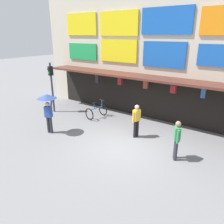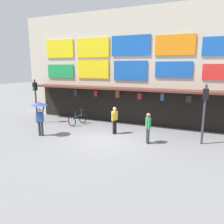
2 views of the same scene
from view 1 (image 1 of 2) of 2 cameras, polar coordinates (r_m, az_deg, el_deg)
name	(u,v)px [view 1 (image 1 of 2)]	position (r m, az deg, el deg)	size (l,w,h in m)	color
ground_plane	(123,146)	(10.08, 3.01, -8.99)	(80.00, 80.00, 0.00)	slate
shopfront	(168,51)	(12.97, 14.55, 15.31)	(18.00, 2.60, 8.00)	beige
traffic_light_near	(51,80)	(14.33, -15.75, 8.19)	(0.34, 0.35, 3.20)	#38383D
bicycle_parked	(96,111)	(13.27, -4.14, 0.15)	(0.91, 1.27, 1.05)	black
pedestrian_in_yellow	(177,138)	(9.06, 16.73, -6.65)	(0.36, 0.49, 1.68)	#2D2D38
pedestrian_in_purple	(136,119)	(10.61, 6.48, -1.90)	(0.30, 0.52, 1.68)	black
pedestrian_with_umbrella	(47,103)	(11.24, -16.70, 2.38)	(0.96, 0.96, 2.08)	#2D2D38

